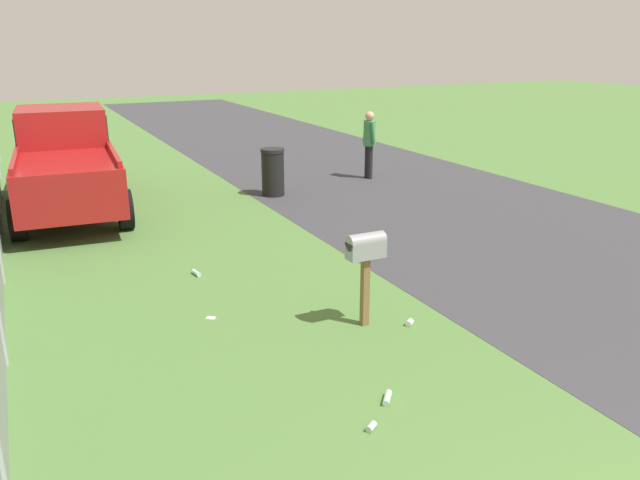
# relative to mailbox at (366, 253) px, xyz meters

# --- Properties ---
(road_asphalt) EXTENTS (60.00, 6.75, 0.01)m
(road_asphalt) POSITION_rel_mailbox_xyz_m (0.51, -4.45, -0.97)
(road_asphalt) COLOR #38383D
(road_asphalt) RESTS_ON ground
(mailbox) EXTENTS (0.22, 0.48, 1.22)m
(mailbox) POSITION_rel_mailbox_xyz_m (0.00, 0.00, 0.00)
(mailbox) COLOR brown
(mailbox) RESTS_ON ground
(pickup_truck) EXTENTS (5.70, 2.42, 2.09)m
(pickup_truck) POSITION_rel_mailbox_xyz_m (7.78, 2.76, 0.14)
(pickup_truck) COLOR maroon
(pickup_truck) RESTS_ON ground
(trash_bin) EXTENTS (0.54, 0.54, 1.09)m
(trash_bin) POSITION_rel_mailbox_xyz_m (6.91, -1.57, -0.42)
(trash_bin) COLOR black
(trash_bin) RESTS_ON ground
(pedestrian) EXTENTS (0.49, 0.30, 1.72)m
(pedestrian) POSITION_rel_mailbox_xyz_m (7.54, -4.50, 0.03)
(pedestrian) COLOR black
(pedestrian) RESTS_ON ground
(litter_wrapper_near_hydrant) EXTENTS (0.14, 0.15, 0.01)m
(litter_wrapper_near_hydrant) POSITION_rel_mailbox_xyz_m (1.05, 1.70, -0.97)
(litter_wrapper_near_hydrant) COLOR silver
(litter_wrapper_near_hydrant) RESTS_ON ground
(litter_can_by_mailbox) EXTENTS (0.12, 0.14, 0.07)m
(litter_can_by_mailbox) POSITION_rel_mailbox_xyz_m (-1.99, 1.08, -0.94)
(litter_can_by_mailbox) COLOR silver
(litter_can_by_mailbox) RESTS_ON ground
(litter_cup_far_scatter) EXTENTS (0.12, 0.13, 0.08)m
(litter_cup_far_scatter) POSITION_rel_mailbox_xyz_m (-0.28, -0.50, -0.93)
(litter_cup_far_scatter) COLOR white
(litter_cup_far_scatter) RESTS_ON ground
(litter_bottle_midfield_b) EXTENTS (0.23, 0.10, 0.07)m
(litter_bottle_midfield_b) POSITION_rel_mailbox_xyz_m (2.66, 1.45, -0.94)
(litter_bottle_midfield_b) COLOR #B2D8BF
(litter_bottle_midfield_b) RESTS_ON ground
(litter_bottle_midfield_a) EXTENTS (0.21, 0.20, 0.07)m
(litter_bottle_midfield_a) POSITION_rel_mailbox_xyz_m (-1.64, 0.68, -0.94)
(litter_bottle_midfield_a) COLOR #B2D8BF
(litter_bottle_midfield_a) RESTS_ON ground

